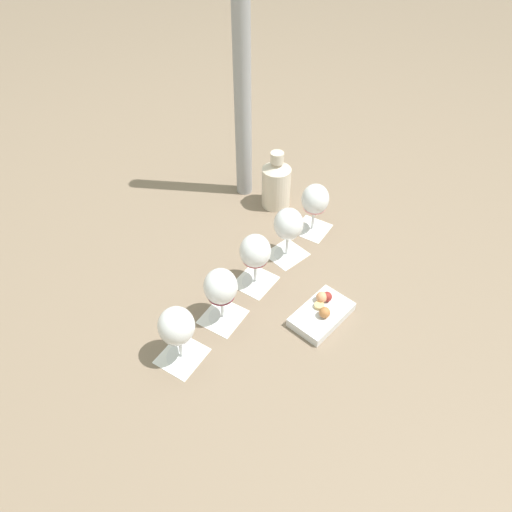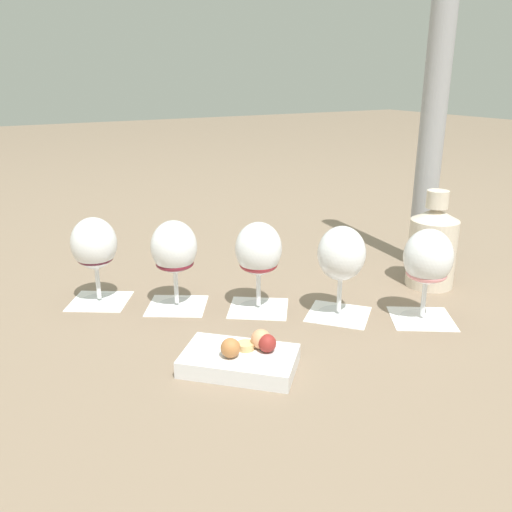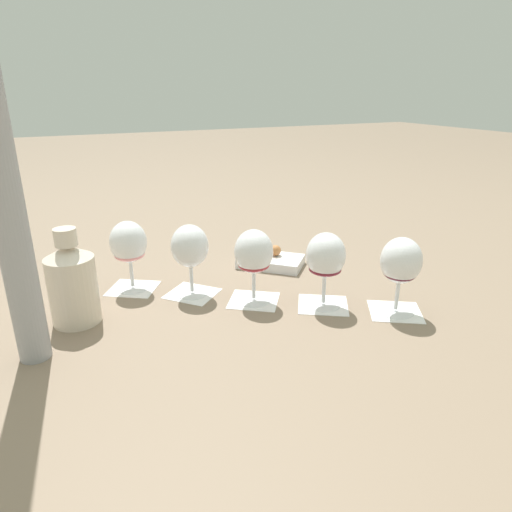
{
  "view_description": "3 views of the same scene",
  "coord_description": "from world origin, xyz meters",
  "px_view_note": "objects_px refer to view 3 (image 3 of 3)",
  "views": [
    {
      "loc": [
        -0.0,
        0.87,
        0.92
      ],
      "look_at": [
        -0.0,
        0.0,
        0.1
      ],
      "focal_mm": 32.0,
      "sensor_mm": 36.0,
      "label": 1
    },
    {
      "loc": [
        -0.79,
        0.44,
        0.41
      ],
      "look_at": [
        -0.0,
        0.0,
        0.1
      ],
      "focal_mm": 38.0,
      "sensor_mm": 36.0,
      "label": 2
    },
    {
      "loc": [
        0.82,
        -0.39,
        0.44
      ],
      "look_at": [
        -0.0,
        0.0,
        0.1
      ],
      "focal_mm": 32.0,
      "sensor_mm": 36.0,
      "label": 3
    }
  ],
  "objects_px": {
    "wine_glass_1": "(190,250)",
    "wine_glass_2": "(254,256)",
    "wine_glass_4": "(401,264)",
    "ceramic_vase": "(72,283)",
    "snack_dish": "(270,260)",
    "wine_glass_3": "(326,259)",
    "wine_glass_0": "(129,245)"
  },
  "relations": [
    {
      "from": "wine_glass_3",
      "to": "wine_glass_1",
      "type": "bearing_deg",
      "value": -126.63
    },
    {
      "from": "wine_glass_4",
      "to": "ceramic_vase",
      "type": "xyz_separation_m",
      "value": [
        -0.24,
        -0.6,
        -0.02
      ]
    },
    {
      "from": "wine_glass_2",
      "to": "wine_glass_4",
      "type": "height_order",
      "value": "same"
    },
    {
      "from": "wine_glass_1",
      "to": "wine_glass_4",
      "type": "relative_size",
      "value": 1.0
    },
    {
      "from": "wine_glass_3",
      "to": "snack_dish",
      "type": "height_order",
      "value": "wine_glass_3"
    },
    {
      "from": "wine_glass_2",
      "to": "wine_glass_3",
      "type": "height_order",
      "value": "same"
    },
    {
      "from": "wine_glass_3",
      "to": "wine_glass_4",
      "type": "xyz_separation_m",
      "value": [
        0.09,
        0.12,
        -0.0
      ]
    },
    {
      "from": "wine_glass_1",
      "to": "wine_glass_0",
      "type": "bearing_deg",
      "value": -126.54
    },
    {
      "from": "wine_glass_3",
      "to": "wine_glass_0",
      "type": "bearing_deg",
      "value": -126.6
    },
    {
      "from": "wine_glass_0",
      "to": "wine_glass_4",
      "type": "distance_m",
      "value": 0.59
    },
    {
      "from": "wine_glass_3",
      "to": "ceramic_vase",
      "type": "distance_m",
      "value": 0.51
    },
    {
      "from": "wine_glass_1",
      "to": "snack_dish",
      "type": "relative_size",
      "value": 0.86
    },
    {
      "from": "wine_glass_2",
      "to": "wine_glass_4",
      "type": "distance_m",
      "value": 0.3
    },
    {
      "from": "wine_glass_3",
      "to": "wine_glass_4",
      "type": "bearing_deg",
      "value": 52.56
    },
    {
      "from": "wine_glass_0",
      "to": "snack_dish",
      "type": "bearing_deg",
      "value": 88.58
    },
    {
      "from": "ceramic_vase",
      "to": "snack_dish",
      "type": "distance_m",
      "value": 0.5
    },
    {
      "from": "wine_glass_4",
      "to": "ceramic_vase",
      "type": "relative_size",
      "value": 0.83
    },
    {
      "from": "wine_glass_4",
      "to": "wine_glass_3",
      "type": "bearing_deg",
      "value": -127.44
    },
    {
      "from": "wine_glass_3",
      "to": "ceramic_vase",
      "type": "height_order",
      "value": "ceramic_vase"
    },
    {
      "from": "wine_glass_0",
      "to": "ceramic_vase",
      "type": "distance_m",
      "value": 0.17
    },
    {
      "from": "wine_glass_4",
      "to": "ceramic_vase",
      "type": "height_order",
      "value": "ceramic_vase"
    },
    {
      "from": "wine_glass_1",
      "to": "wine_glass_4",
      "type": "xyz_separation_m",
      "value": [
        0.27,
        0.36,
        -0.0
      ]
    },
    {
      "from": "wine_glass_0",
      "to": "ceramic_vase",
      "type": "xyz_separation_m",
      "value": [
        0.11,
        -0.13,
        -0.02
      ]
    },
    {
      "from": "wine_glass_0",
      "to": "wine_glass_1",
      "type": "bearing_deg",
      "value": 53.46
    },
    {
      "from": "wine_glass_1",
      "to": "wine_glass_2",
      "type": "height_order",
      "value": "same"
    },
    {
      "from": "wine_glass_2",
      "to": "ceramic_vase",
      "type": "xyz_separation_m",
      "value": [
        -0.07,
        -0.36,
        -0.02
      ]
    },
    {
      "from": "ceramic_vase",
      "to": "snack_dish",
      "type": "xyz_separation_m",
      "value": [
        -0.1,
        0.49,
        -0.07
      ]
    },
    {
      "from": "wine_glass_1",
      "to": "ceramic_vase",
      "type": "bearing_deg",
      "value": -84.36
    },
    {
      "from": "ceramic_vase",
      "to": "snack_dish",
      "type": "height_order",
      "value": "ceramic_vase"
    },
    {
      "from": "wine_glass_1",
      "to": "snack_dish",
      "type": "xyz_separation_m",
      "value": [
        -0.08,
        0.24,
        -0.09
      ]
    },
    {
      "from": "wine_glass_2",
      "to": "wine_glass_4",
      "type": "relative_size",
      "value": 1.0
    },
    {
      "from": "wine_glass_0",
      "to": "snack_dish",
      "type": "height_order",
      "value": "wine_glass_0"
    }
  ]
}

